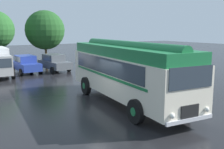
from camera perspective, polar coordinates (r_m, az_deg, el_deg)
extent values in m
plane|color=black|center=(14.16, 0.85, -7.06)|extent=(120.00, 120.00, 0.00)
cube|color=silver|center=(14.64, 3.13, -0.07)|extent=(3.41, 10.19, 2.10)
cube|color=#196B38|center=(14.47, 3.18, 5.12)|extent=(3.19, 9.97, 0.56)
cylinder|color=#196B38|center=(14.45, 3.19, 6.15)|extent=(1.47, 9.51, 0.60)
cube|color=#2D3842|center=(15.47, 6.66, 2.54)|extent=(0.77, 7.97, 0.84)
cube|color=#2D3842|center=(14.23, -1.87, 1.97)|extent=(0.77, 7.97, 0.84)
cube|color=#196B38|center=(15.46, 6.82, 0.51)|extent=(0.78, 8.17, 0.12)
cube|color=#196B38|center=(14.23, -1.67, -0.23)|extent=(0.78, 8.17, 0.12)
cube|color=#2D3842|center=(10.55, 16.93, -0.65)|extent=(2.19, 0.24, 0.88)
cube|color=black|center=(10.87, 16.58, -7.78)|extent=(0.90, 0.14, 0.56)
cube|color=silver|center=(10.96, 16.57, -9.45)|extent=(2.37, 0.32, 0.16)
sphere|color=white|center=(11.49, 19.90, -7.16)|extent=(0.22, 0.22, 0.22)
sphere|color=white|center=(10.30, 12.93, -8.78)|extent=(0.22, 0.22, 0.22)
cylinder|color=black|center=(13.17, 14.89, -6.21)|extent=(0.38, 1.12, 1.10)
cylinder|color=#196B38|center=(13.17, 14.89, -6.21)|extent=(0.35, 0.41, 0.39)
cylinder|color=black|center=(11.65, 5.20, -8.02)|extent=(0.38, 1.12, 1.10)
cylinder|color=#196B38|center=(11.65, 5.20, -8.02)|extent=(0.35, 0.41, 0.39)
cylinder|color=black|center=(17.94, 2.06, -1.64)|extent=(0.38, 1.12, 1.10)
cylinder|color=#196B38|center=(17.94, 2.06, -1.64)|extent=(0.35, 0.41, 0.39)
cylinder|color=black|center=(16.86, -5.70, -2.43)|extent=(0.38, 1.12, 1.10)
cylinder|color=#196B38|center=(16.86, -5.70, -2.43)|extent=(0.35, 0.41, 0.39)
cube|color=navy|center=(26.29, -18.19, 1.80)|extent=(1.91, 4.28, 0.70)
cube|color=navy|center=(26.35, -18.37, 3.28)|extent=(1.60, 2.26, 0.64)
cube|color=#2D3842|center=(26.58, -16.80, 3.41)|extent=(0.12, 1.93, 0.50)
cube|color=#2D3842|center=(26.15, -19.96, 3.14)|extent=(0.12, 1.93, 0.50)
cylinder|color=black|center=(25.38, -15.39, 0.87)|extent=(0.23, 0.65, 0.64)
cylinder|color=black|center=(24.86, -19.20, 0.49)|extent=(0.23, 0.65, 0.64)
cylinder|color=black|center=(27.83, -17.21, 1.54)|extent=(0.23, 0.65, 0.64)
cylinder|color=black|center=(27.35, -20.72, 1.21)|extent=(0.23, 0.65, 0.64)
cube|color=#4C5156|center=(26.70, -12.43, 2.18)|extent=(2.18, 4.37, 0.70)
cube|color=#4C5156|center=(26.75, -12.63, 3.63)|extent=(1.74, 2.35, 0.64)
cube|color=#2D3842|center=(27.10, -11.19, 3.76)|extent=(0.25, 1.92, 0.50)
cube|color=#2D3842|center=(26.43, -14.10, 3.50)|extent=(0.25, 1.92, 0.50)
cylinder|color=black|center=(26.02, -9.38, 1.30)|extent=(0.27, 0.66, 0.64)
cylinder|color=black|center=(25.20, -12.85, 0.92)|extent=(0.27, 0.66, 0.64)
cylinder|color=black|center=(28.29, -12.00, 1.90)|extent=(0.27, 0.66, 0.64)
cylinder|color=black|center=(27.54, -15.26, 1.56)|extent=(0.27, 0.66, 0.64)
cube|color=#2D3842|center=(22.23, -23.12, 2.23)|extent=(1.70, 0.09, 0.72)
cylinder|color=black|center=(23.45, -20.73, 0.07)|extent=(0.27, 0.81, 0.80)
cylinder|color=black|center=(26.93, -22.01, 1.18)|extent=(0.27, 0.81, 0.80)
cylinder|color=#4C3823|center=(33.12, -14.16, 4.35)|extent=(0.28, 0.28, 2.25)
sphere|color=#1E4C1E|center=(32.99, -14.37, 9.35)|extent=(4.71, 4.71, 4.71)
sphere|color=#1E4C1E|center=(32.93, -13.58, 9.80)|extent=(3.26, 3.26, 3.26)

